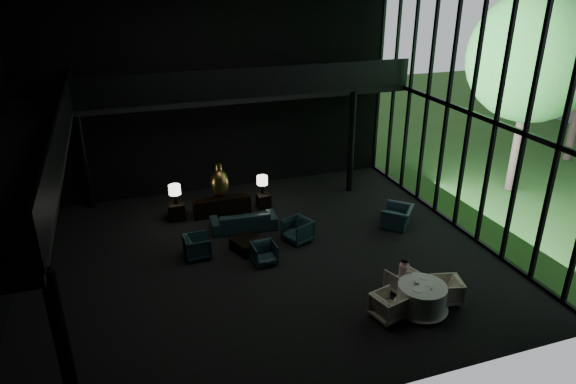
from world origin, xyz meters
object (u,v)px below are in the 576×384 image
object	(u,v)px
coffee_table	(248,245)
dining_chair_west	(388,305)
window_armchair	(397,213)
dining_chair_east	(447,290)
dining_table	(421,300)
child	(404,268)
sofa	(243,217)
lounge_armchair_west	(197,245)
lounge_armchair_south	(264,253)
dining_chair_north	(402,280)
console	(222,206)
table_lamp_left	(175,191)
bronze_urn	(220,182)
table_lamp_right	(262,181)
side_table_right	(264,201)
lounge_armchair_east	(298,229)
side_table_left	(177,211)

from	to	relation	value
coffee_table	dining_chair_west	world-z (taller)	dining_chair_west
window_armchair	dining_chair_east	world-z (taller)	window_armchair
dining_table	child	size ratio (longest dim) A/B	2.37
sofa	child	distance (m)	5.98
lounge_armchair_west	lounge_armchair_south	bearing A→B (deg)	-120.69
dining_chair_north	dining_chair_west	size ratio (longest dim) A/B	0.89
console	dining_chair_north	size ratio (longest dim) A/B	3.06
dining_table	dining_chair_east	world-z (taller)	dining_table
dining_chair_east	dining_table	bearing A→B (deg)	-68.15
lounge_armchair_west	dining_table	distance (m)	6.80
sofa	dining_chair_north	bearing A→B (deg)	126.98
table_lamp_left	dining_chair_east	size ratio (longest dim) A/B	0.95
bronze_urn	dining_table	xyz separation A→B (m)	(3.68, -7.47, -0.85)
table_lamp_right	dining_chair_west	size ratio (longest dim) A/B	0.89
console	window_armchair	xyz separation A→B (m)	(5.53, -2.85, 0.15)
sofa	bronze_urn	bearing A→B (deg)	-68.86
coffee_table	dining_chair_east	bearing A→B (deg)	-45.47
table_lamp_right	sofa	distance (m)	2.03
dining_table	child	world-z (taller)	child
console	table_lamp_left	distance (m)	1.79
table_lamp_left	sofa	xyz separation A→B (m)	(2.06, -1.49, -0.65)
table_lamp_right	dining_table	world-z (taller)	table_lamp_right
window_armchair	dining_table	distance (m)	4.80
side_table_right	dining_table	distance (m)	7.69
lounge_armchair_west	child	size ratio (longest dim) A/B	1.33
lounge_armchair_south	coffee_table	size ratio (longest dim) A/B	0.77
lounge_armchair_east	dining_table	world-z (taller)	lounge_armchair_east
console	table_lamp_right	size ratio (longest dim) A/B	3.05
lounge_armchair_east	dining_chair_north	xyz separation A→B (m)	(1.73, -3.60, -0.11)
table_lamp_left	lounge_armchair_east	size ratio (longest dim) A/B	0.78
table_lamp_left	dining_chair_east	bearing A→B (deg)	-50.02
lounge_armchair_east	window_armchair	bearing A→B (deg)	66.42
dining_chair_east	dining_chair_west	size ratio (longest dim) A/B	0.97
dining_table	dining_chair_east	distance (m)	0.86
console	lounge_armchair_west	distance (m)	3.01
table_lamp_right	lounge_armchair_east	distance (m)	3.05
side_table_right	dining_chair_east	size ratio (longest dim) A/B	0.70
console	coffee_table	bearing A→B (deg)	-85.31
side_table_left	table_lamp_left	size ratio (longest dim) A/B	0.87
console	dining_chair_east	world-z (taller)	dining_chair_east
side_table_left	lounge_armchair_south	xyz separation A→B (m)	(2.10, -3.87, 0.03)
lounge_armchair_west	child	world-z (taller)	child
side_table_left	dining_chair_west	world-z (taller)	dining_chair_west
lounge_armchair_south	dining_chair_north	bearing A→B (deg)	-42.12
child	dining_chair_east	bearing A→B (deg)	137.53
console	lounge_armchair_west	xyz separation A→B (m)	(-1.34, -2.70, 0.07)
table_lamp_right	dining_chair_east	size ratio (longest dim) A/B	0.92
table_lamp_right	dining_table	distance (m)	7.84
table_lamp_left	window_armchair	world-z (taller)	table_lamp_left
console	dining_chair_west	distance (m)	7.78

